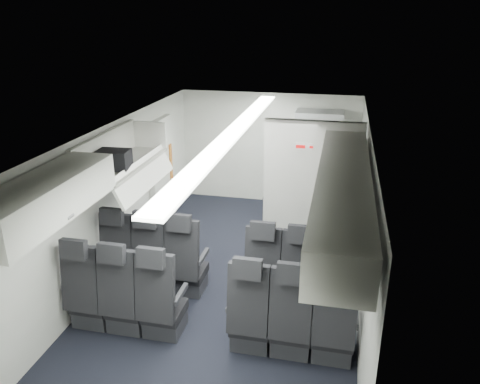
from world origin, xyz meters
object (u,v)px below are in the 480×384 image
at_px(seat_row_front, 225,271).
at_px(galley_unit, 317,162).
at_px(flight_attendant, 275,180).
at_px(boarding_door, 162,172).
at_px(seat_row_mid, 205,311).
at_px(carry_on_bag, 114,159).

relative_size(seat_row_front, galley_unit, 1.75).
bearing_deg(flight_attendant, galley_unit, -50.31).
bearing_deg(galley_unit, seat_row_front, -106.28).
bearing_deg(seat_row_front, galley_unit, 73.72).
distance_m(boarding_door, flight_attendant, 1.96).
bearing_deg(flight_attendant, boarding_door, 84.18).
bearing_deg(seat_row_mid, carry_on_bag, 147.59).
bearing_deg(carry_on_bag, flight_attendant, 49.63).
bearing_deg(galley_unit, flight_attendant, -126.23).
bearing_deg(seat_row_mid, boarding_door, 118.77).
height_order(flight_attendant, carry_on_bag, carry_on_bag).
height_order(galley_unit, flight_attendant, galley_unit).
relative_size(seat_row_mid, carry_on_bag, 8.40).
relative_size(seat_row_front, carry_on_bag, 8.40).
relative_size(seat_row_mid, boarding_door, 1.79).
distance_m(seat_row_mid, flight_attendant, 3.31).
bearing_deg(boarding_door, seat_row_mid, -61.23).
distance_m(seat_row_front, seat_row_mid, 0.90).
height_order(galley_unit, carry_on_bag, carry_on_bag).
bearing_deg(seat_row_mid, flight_attendant, 84.75).
distance_m(seat_row_front, flight_attendant, 2.43).
xyz_separation_m(seat_row_mid, flight_attendant, (0.30, 3.27, 0.45)).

